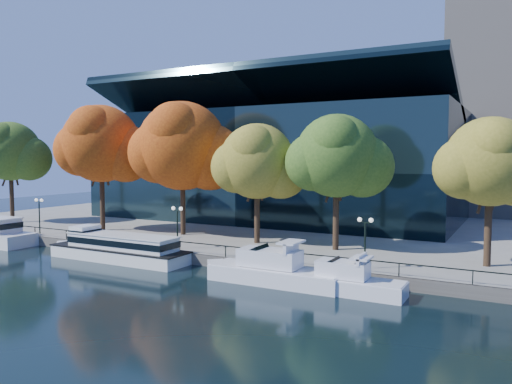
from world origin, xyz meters
The scene contains 16 objects.
ground centered at (0.00, 0.00, 0.00)m, with size 160.00×160.00×0.00m, color black.
promenade centered at (0.00, 36.38, 0.50)m, with size 90.00×67.08×1.00m.
railing centered at (0.00, 3.25, 1.94)m, with size 88.20×0.08×0.99m.
convention_building centered at (-4.00, 31.79, 8.51)m, with size 50.00×24.57×21.43m.
tour_boat centered at (-6.00, 1.20, 1.29)m, with size 15.99×3.57×3.03m.
cruiser_near centered at (10.82, 0.43, 1.06)m, with size 11.79×3.04×3.42m.
cruiser_far centered at (16.68, 0.36, 0.94)m, with size 9.04×2.50×2.95m.
tree_0 centered at (-32.56, 9.54, 10.37)m, with size 9.85×8.08×13.48m.
tree_1 centered at (-16.30, 9.89, 11.14)m, with size 11.46×9.40×14.93m.
tree_2 centered at (-5.74, 11.71, 10.79)m, with size 12.44×10.20×14.97m.
tree_3 centered at (4.20, 10.83, 9.16)m, with size 9.55×7.83×12.15m.
tree_4 centered at (12.52, 11.07, 9.69)m, with size 9.78×8.02×12.77m.
tree_5 centered at (25.62, 9.98, 9.23)m, with size 8.89×7.29×11.95m.
lamp_0 centered at (-20.80, 4.50, 3.98)m, with size 1.26×0.36×4.03m.
lamp_1 centered at (-1.20, 4.50, 3.98)m, with size 1.26×0.36×4.03m.
lamp_2 centered at (17.07, 4.50, 3.98)m, with size 1.26×0.36×4.03m.
Camera 1 is at (27.90, -33.57, 9.74)m, focal length 35.00 mm.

